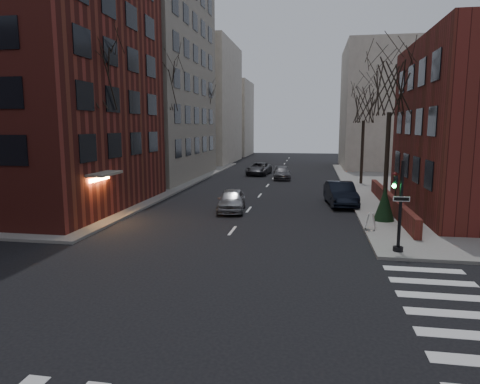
% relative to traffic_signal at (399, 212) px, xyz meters
% --- Properties ---
extents(ground, '(160.00, 160.00, 0.00)m').
position_rel_traffic_signal_xyz_m(ground, '(-7.94, -8.99, -1.91)').
color(ground, black).
rests_on(ground, ground).
extents(building_left_brick, '(15.00, 15.00, 18.00)m').
position_rel_traffic_signal_xyz_m(building_left_brick, '(-23.44, 7.51, 7.09)').
color(building_left_brick, maroon).
rests_on(building_left_brick, ground).
extents(building_left_tan, '(18.00, 18.00, 28.00)m').
position_rel_traffic_signal_xyz_m(building_left_tan, '(-24.94, 25.01, 12.09)').
color(building_left_tan, gray).
rests_on(building_left_tan, ground).
extents(low_wall_right, '(0.35, 16.00, 1.00)m').
position_rel_traffic_signal_xyz_m(low_wall_right, '(1.36, 10.01, -1.26)').
color(low_wall_right, maroon).
rests_on(low_wall_right, sidewalk_far_right).
extents(building_distant_la, '(14.00, 16.00, 18.00)m').
position_rel_traffic_signal_xyz_m(building_distant_la, '(-22.94, 46.01, 7.09)').
color(building_distant_la, beige).
rests_on(building_distant_la, ground).
extents(building_distant_ra, '(14.00, 14.00, 16.00)m').
position_rel_traffic_signal_xyz_m(building_distant_ra, '(7.06, 41.01, 6.09)').
color(building_distant_ra, beige).
rests_on(building_distant_ra, ground).
extents(building_distant_lb, '(10.00, 12.00, 14.00)m').
position_rel_traffic_signal_xyz_m(building_distant_lb, '(-20.94, 63.01, 5.09)').
color(building_distant_lb, beige).
rests_on(building_distant_lb, ground).
extents(traffic_signal, '(0.76, 0.44, 4.00)m').
position_rel_traffic_signal_xyz_m(traffic_signal, '(0.00, 0.00, 0.00)').
color(traffic_signal, black).
rests_on(traffic_signal, sidewalk_far_right).
extents(tree_left_a, '(4.18, 4.18, 10.26)m').
position_rel_traffic_signal_xyz_m(tree_left_a, '(-16.74, 5.01, 6.56)').
color(tree_left_a, '#2D231C').
rests_on(tree_left_a, sidewalk_far_left).
extents(tree_left_b, '(4.40, 4.40, 10.80)m').
position_rel_traffic_signal_xyz_m(tree_left_b, '(-16.74, 17.01, 7.00)').
color(tree_left_b, '#2D231C').
rests_on(tree_left_b, sidewalk_far_left).
extents(tree_left_c, '(3.96, 3.96, 9.72)m').
position_rel_traffic_signal_xyz_m(tree_left_c, '(-16.74, 31.01, 6.12)').
color(tree_left_c, '#2D231C').
rests_on(tree_left_c, sidewalk_far_left).
extents(tree_right_a, '(3.96, 3.96, 9.72)m').
position_rel_traffic_signal_xyz_m(tree_right_a, '(0.86, 9.01, 6.12)').
color(tree_right_a, '#2D231C').
rests_on(tree_right_a, sidewalk_far_right).
extents(tree_right_b, '(3.74, 3.74, 9.18)m').
position_rel_traffic_signal_xyz_m(tree_right_b, '(0.86, 23.01, 5.68)').
color(tree_right_b, '#2D231C').
rests_on(tree_right_b, sidewalk_far_right).
extents(streetlamp_near, '(0.36, 0.36, 6.28)m').
position_rel_traffic_signal_xyz_m(streetlamp_near, '(-16.14, 13.01, 2.33)').
color(streetlamp_near, black).
rests_on(streetlamp_near, sidewalk_far_left).
extents(streetlamp_far, '(0.36, 0.36, 6.28)m').
position_rel_traffic_signal_xyz_m(streetlamp_far, '(-16.14, 33.01, 2.33)').
color(streetlamp_far, black).
rests_on(streetlamp_far, sidewalk_far_left).
extents(parked_sedan, '(2.35, 5.22, 1.66)m').
position_rel_traffic_signal_xyz_m(parked_sedan, '(-1.74, 11.72, -1.08)').
color(parked_sedan, black).
rests_on(parked_sedan, ground).
extents(car_lane_silver, '(2.17, 4.45, 1.46)m').
position_rel_traffic_signal_xyz_m(car_lane_silver, '(-9.00, 8.34, -1.18)').
color(car_lane_silver, '#97979C').
rests_on(car_lane_silver, ground).
extents(car_lane_gray, '(2.21, 4.55, 1.28)m').
position_rel_traffic_signal_xyz_m(car_lane_gray, '(-6.97, 26.20, -1.27)').
color(car_lane_gray, '#434247').
rests_on(car_lane_gray, ground).
extents(car_lane_far, '(2.71, 5.24, 1.41)m').
position_rel_traffic_signal_xyz_m(car_lane_far, '(-9.91, 29.96, -1.20)').
color(car_lane_far, '#3A393E').
rests_on(car_lane_far, ground).
extents(sandwich_board, '(0.52, 0.64, 0.90)m').
position_rel_traffic_signal_xyz_m(sandwich_board, '(-0.64, 3.89, -1.31)').
color(sandwich_board, white).
rests_on(sandwich_board, sidewalk_far_right).
extents(evergreen_shrub, '(1.40, 1.40, 1.96)m').
position_rel_traffic_signal_xyz_m(evergreen_shrub, '(0.43, 6.35, -0.78)').
color(evergreen_shrub, black).
rests_on(evergreen_shrub, sidewalk_far_right).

